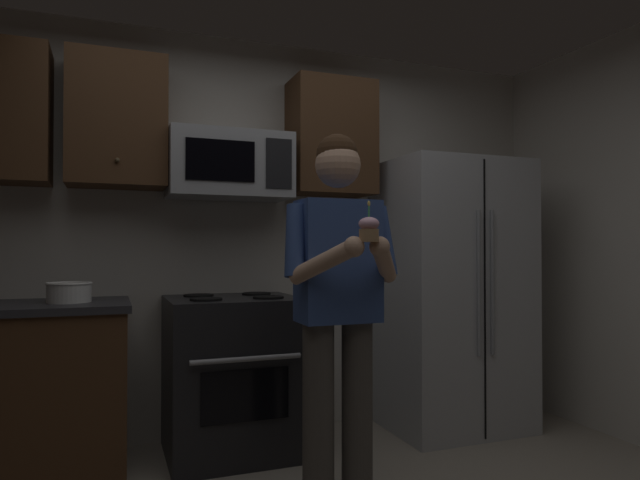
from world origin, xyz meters
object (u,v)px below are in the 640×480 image
object	(u,v)px
bowl_large_white	(69,292)
cupcake	(369,229)
oven_range	(233,375)
refrigerator	(451,294)
microwave	(229,166)
person	(339,294)

from	to	relation	value
bowl_large_white	cupcake	xyz separation A→B (m)	(1.22, -1.17, 0.31)
oven_range	refrigerator	world-z (taller)	refrigerator
refrigerator	microwave	bearing A→B (deg)	173.97
oven_range	refrigerator	size ratio (longest dim) A/B	0.52
oven_range	bowl_large_white	world-z (taller)	bowl_large_white
microwave	cupcake	world-z (taller)	microwave
cupcake	microwave	bearing A→B (deg)	104.57
microwave	cupcake	distance (m)	1.39
microwave	refrigerator	distance (m)	1.72
bowl_large_white	person	bearing A→B (deg)	-34.61
microwave	bowl_large_white	bearing A→B (deg)	-172.99
refrigerator	cupcake	world-z (taller)	refrigerator
refrigerator	person	size ratio (longest dim) A/B	1.02
refrigerator	bowl_large_white	bearing A→B (deg)	178.83
oven_range	person	distance (m)	1.05
refrigerator	person	xyz separation A→B (m)	(-1.17, -0.80, 0.10)
refrigerator	cupcake	bearing A→B (deg)	-136.04
person	bowl_large_white	bearing A→B (deg)	145.39
refrigerator	cupcake	xyz separation A→B (m)	(-1.17, -1.12, 0.39)
person	microwave	bearing A→B (deg)	109.26
bowl_large_white	person	world-z (taller)	person
bowl_large_white	cupcake	distance (m)	1.72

